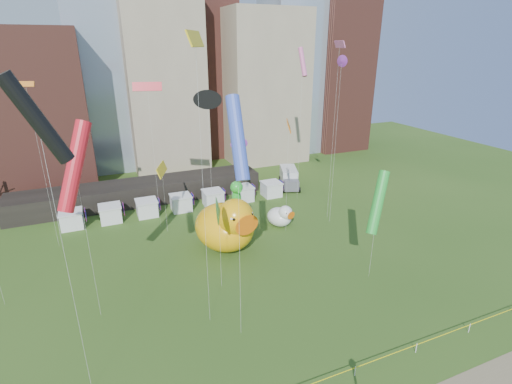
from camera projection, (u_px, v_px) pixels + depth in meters
name	position (u px, v px, depth m)	size (l,w,h in m)	color
skyline	(150.00, 55.00, 72.41)	(101.00, 23.00, 68.00)	brown
pavilion	(141.00, 192.00, 60.88)	(38.00, 6.00, 3.20)	black
vendor_tents	(181.00, 203.00, 57.74)	(33.24, 2.80, 2.40)	white
big_duck	(227.00, 225.00, 45.85)	(8.41, 10.03, 7.17)	#FFAF0D
small_duck	(281.00, 216.00, 52.53)	(4.06, 4.62, 3.24)	white
seahorse_green	(237.00, 196.00, 48.01)	(1.66, 2.04, 7.67)	silver
seahorse_purple	(233.00, 216.00, 46.03)	(1.61, 1.89, 5.92)	silver
box_truck	(289.00, 177.00, 67.60)	(4.89, 7.61, 3.04)	silver
kite_0	(147.00, 87.00, 46.37)	(3.48, 1.31, 19.18)	silver
kite_1	(340.00, 46.00, 47.52)	(0.91, 2.76, 23.83)	silver
kite_2	(208.00, 100.00, 47.11)	(2.28, 1.19, 18.27)	silver
kite_3	(378.00, 202.00, 38.49)	(3.62, 3.03, 11.76)	silver
kite_4	(162.00, 170.00, 48.33)	(2.02, 4.04, 9.33)	silver
kite_5	(238.00, 138.00, 27.25)	(1.33, 3.58, 20.17)	silver
kite_6	(26.00, 88.00, 40.83)	(1.84, 0.97, 19.77)	silver
kite_7	(341.00, 62.00, 46.55)	(0.18, 1.40, 22.22)	silver
kite_8	(75.00, 166.00, 30.48)	(3.98, 3.67, 17.95)	silver
kite_9	(303.00, 62.00, 54.79)	(0.79, 2.42, 23.10)	silver
kite_10	(37.00, 120.00, 20.85)	(3.20, 1.41, 22.22)	silver
kite_11	(219.00, 211.00, 36.90)	(0.90, 2.57, 9.75)	silver
kite_12	(195.00, 41.00, 26.48)	(2.12, 3.39, 24.31)	silver
kite_14	(289.00, 126.00, 46.60)	(2.09, 3.60, 14.77)	silver
kite_15	(239.00, 144.00, 55.07)	(1.76, 0.24, 10.94)	silver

